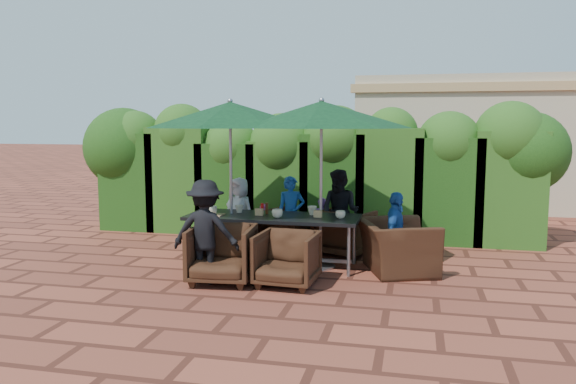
% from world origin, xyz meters
% --- Properties ---
extents(ground, '(80.00, 80.00, 0.00)m').
position_xyz_m(ground, '(0.00, 0.00, 0.00)').
color(ground, brown).
rests_on(ground, ground).
extents(dining_table, '(2.53, 0.90, 0.75)m').
position_xyz_m(dining_table, '(-0.08, -0.03, 0.68)').
color(dining_table, black).
rests_on(dining_table, ground).
extents(umbrella_left, '(2.56, 2.56, 2.46)m').
position_xyz_m(umbrella_left, '(-0.74, 0.01, 2.21)').
color(umbrella_left, gray).
rests_on(umbrella_left, ground).
extents(umbrella_right, '(2.54, 2.54, 2.46)m').
position_xyz_m(umbrella_right, '(0.62, 0.01, 2.21)').
color(umbrella_right, gray).
rests_on(umbrella_right, ground).
extents(chair_far_left, '(0.84, 0.81, 0.70)m').
position_xyz_m(chair_far_left, '(-0.95, 0.82, 0.35)').
color(chair_far_left, black).
rests_on(chair_far_left, ground).
extents(chair_far_mid, '(0.93, 0.90, 0.76)m').
position_xyz_m(chair_far_mid, '(-0.09, 1.03, 0.38)').
color(chair_far_mid, black).
rests_on(chair_far_mid, ground).
extents(chair_far_right, '(1.00, 0.98, 0.81)m').
position_xyz_m(chair_far_right, '(0.87, 0.84, 0.40)').
color(chair_far_right, black).
rests_on(chair_far_right, ground).
extents(chair_near_left, '(0.89, 0.84, 0.84)m').
position_xyz_m(chair_near_left, '(-0.52, -1.05, 0.42)').
color(chair_near_left, black).
rests_on(chair_near_left, ground).
extents(chair_near_right, '(0.80, 0.75, 0.78)m').
position_xyz_m(chair_near_right, '(0.35, -1.00, 0.39)').
color(chair_near_right, black).
rests_on(chair_near_right, ground).
extents(chair_end_right, '(1.04, 1.28, 0.97)m').
position_xyz_m(chair_end_right, '(1.71, 0.02, 0.48)').
color(chair_end_right, black).
rests_on(chair_end_right, ground).
extents(adult_far_left, '(0.68, 0.54, 1.20)m').
position_xyz_m(adult_far_left, '(-0.92, 0.94, 0.60)').
color(adult_far_left, silver).
rests_on(adult_far_left, ground).
extents(adult_far_mid, '(0.53, 0.48, 1.24)m').
position_xyz_m(adult_far_mid, '(-0.02, 0.92, 0.62)').
color(adult_far_mid, '#1C4D9A').
rests_on(adult_far_mid, ground).
extents(adult_far_right, '(0.75, 0.59, 1.36)m').
position_xyz_m(adult_far_right, '(0.78, 0.93, 0.68)').
color(adult_far_right, black).
rests_on(adult_far_right, ground).
extents(adult_near_left, '(0.91, 0.48, 1.37)m').
position_xyz_m(adult_near_left, '(-0.73, -1.08, 0.68)').
color(adult_near_left, black).
rests_on(adult_near_left, ground).
extents(adult_end_right, '(0.43, 0.72, 1.16)m').
position_xyz_m(adult_end_right, '(1.69, -0.10, 0.58)').
color(adult_end_right, '#1C4D9A').
rests_on(adult_end_right, ground).
extents(child_left, '(0.29, 0.24, 0.77)m').
position_xyz_m(child_left, '(-0.50, 0.95, 0.38)').
color(child_left, '#CD4894').
rests_on(child_left, ground).
extents(child_right, '(0.36, 0.31, 0.87)m').
position_xyz_m(child_right, '(0.46, 1.11, 0.44)').
color(child_right, purple).
rests_on(child_right, ground).
extents(pedestrian_a, '(1.75, 1.18, 1.76)m').
position_xyz_m(pedestrian_a, '(1.69, 4.24, 0.88)').
color(pedestrian_a, '#227E30').
rests_on(pedestrian_a, ground).
extents(pedestrian_b, '(0.97, 0.68, 1.87)m').
position_xyz_m(pedestrian_b, '(2.24, 4.30, 0.93)').
color(pedestrian_b, '#CD4894').
rests_on(pedestrian_b, ground).
extents(pedestrian_c, '(1.09, 0.70, 1.58)m').
position_xyz_m(pedestrian_c, '(3.11, 4.28, 0.79)').
color(pedestrian_c, gray).
rests_on(pedestrian_c, ground).
extents(cup_a, '(0.18, 0.18, 0.14)m').
position_xyz_m(cup_a, '(-0.97, -0.24, 0.82)').
color(cup_a, beige).
rests_on(cup_a, dining_table).
extents(cup_b, '(0.12, 0.12, 0.12)m').
position_xyz_m(cup_b, '(-0.64, 0.10, 0.81)').
color(cup_b, beige).
rests_on(cup_b, dining_table).
extents(cup_c, '(0.16, 0.16, 0.13)m').
position_xyz_m(cup_c, '(0.03, -0.21, 0.81)').
color(cup_c, beige).
rests_on(cup_c, dining_table).
extents(cup_d, '(0.14, 0.14, 0.13)m').
position_xyz_m(cup_d, '(0.47, 0.15, 0.82)').
color(cup_d, beige).
rests_on(cup_d, dining_table).
extents(cup_e, '(0.14, 0.14, 0.11)m').
position_xyz_m(cup_e, '(0.92, -0.08, 0.81)').
color(cup_e, beige).
rests_on(cup_e, dining_table).
extents(ketchup_bottle, '(0.04, 0.04, 0.17)m').
position_xyz_m(ketchup_bottle, '(-0.26, 0.01, 0.83)').
color(ketchup_bottle, '#B20C0A').
rests_on(ketchup_bottle, dining_table).
extents(sauce_bottle, '(0.04, 0.04, 0.17)m').
position_xyz_m(sauce_bottle, '(-0.21, 0.08, 0.83)').
color(sauce_bottle, '#4C230C').
rests_on(sauce_bottle, dining_table).
extents(serving_tray, '(0.35, 0.25, 0.02)m').
position_xyz_m(serving_tray, '(-0.97, -0.22, 0.76)').
color(serving_tray, '#B08055').
rests_on(serving_tray, dining_table).
extents(number_block_left, '(0.12, 0.06, 0.10)m').
position_xyz_m(number_block_left, '(-0.28, -0.07, 0.80)').
color(number_block_left, tan).
rests_on(number_block_left, dining_table).
extents(number_block_right, '(0.12, 0.06, 0.10)m').
position_xyz_m(number_block_right, '(0.59, -0.04, 0.80)').
color(number_block_right, tan).
rests_on(number_block_right, dining_table).
extents(hedge_wall, '(9.10, 1.60, 2.47)m').
position_xyz_m(hedge_wall, '(-0.10, 2.32, 1.35)').
color(hedge_wall, '#14370F').
rests_on(hedge_wall, ground).
extents(building, '(6.20, 3.08, 3.20)m').
position_xyz_m(building, '(3.50, 6.99, 1.61)').
color(building, '#BEAA8D').
rests_on(building, ground).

